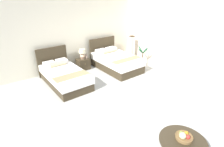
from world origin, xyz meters
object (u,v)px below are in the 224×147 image
(bed_near_window, at_px, (64,76))
(bed_near_corner, at_px, (116,61))
(nightstand, at_px, (83,64))
(fruit_bowl, at_px, (184,137))
(floor_lamp_corner, at_px, (131,48))
(potted_palm, at_px, (142,60))
(vase, at_px, (86,56))
(table_lamp, at_px, (82,53))
(coffee_table, at_px, (182,145))

(bed_near_window, xyz_separation_m, bed_near_corner, (2.30, -0.01, 0.04))
(bed_near_window, xyz_separation_m, nightstand, (1.15, 0.75, -0.06))
(fruit_bowl, height_order, floor_lamp_corner, floor_lamp_corner)
(bed_near_corner, xyz_separation_m, nightstand, (-1.14, 0.76, -0.10))
(potted_palm, bearing_deg, nightstand, 152.22)
(vase, relative_size, fruit_bowl, 0.59)
(fruit_bowl, bearing_deg, table_lamp, 84.07)
(bed_near_corner, relative_size, coffee_table, 2.42)
(bed_near_corner, xyz_separation_m, coffee_table, (-1.72, -4.34, -0.01))
(bed_near_corner, relative_size, floor_lamp_corner, 1.83)
(coffee_table, relative_size, fruit_bowl, 2.68)
(bed_near_window, relative_size, table_lamp, 5.44)
(nightstand, xyz_separation_m, fruit_bowl, (-0.53, -5.08, 0.26))
(potted_palm, bearing_deg, coffee_table, -126.10)
(nightstand, bearing_deg, floor_lamp_corner, -9.15)
(nightstand, distance_m, vase, 0.37)
(vase, bearing_deg, bed_near_corner, -35.76)
(bed_near_corner, relative_size, nightstand, 4.27)
(floor_lamp_corner, bearing_deg, table_lamp, 170.37)
(bed_near_corner, relative_size, vase, 10.97)
(bed_near_window, distance_m, fruit_bowl, 4.38)
(floor_lamp_corner, bearing_deg, potted_palm, -95.10)
(nightstand, xyz_separation_m, floor_lamp_corner, (2.34, -0.38, 0.35))
(coffee_table, distance_m, floor_lamp_corner, 5.56)
(vase, height_order, floor_lamp_corner, floor_lamp_corner)
(vase, bearing_deg, coffee_table, -98.17)
(floor_lamp_corner, bearing_deg, bed_near_corner, -162.49)
(potted_palm, bearing_deg, floor_lamp_corner, 84.90)
(coffee_table, height_order, floor_lamp_corner, floor_lamp_corner)
(table_lamp, height_order, fruit_bowl, table_lamp)
(table_lamp, bearing_deg, potted_palm, -28.17)
(bed_near_corner, height_order, floor_lamp_corner, floor_lamp_corner)
(fruit_bowl, distance_m, potted_palm, 4.79)
(coffee_table, bearing_deg, bed_near_window, 97.55)
(bed_near_window, bearing_deg, fruit_bowl, -81.82)
(nightstand, height_order, vase, vase)
(table_lamp, bearing_deg, vase, -21.63)
(vase, xyz_separation_m, coffee_table, (-0.73, -5.06, -0.24))
(bed_near_window, bearing_deg, potted_palm, -7.46)
(coffee_table, relative_size, potted_palm, 1.00)
(nightstand, height_order, coffee_table, nightstand)
(nightstand, height_order, potted_palm, potted_palm)
(bed_near_window, bearing_deg, vase, 28.50)
(bed_near_window, height_order, floor_lamp_corner, floor_lamp_corner)
(floor_lamp_corner, bearing_deg, fruit_bowl, -121.44)
(table_lamp, bearing_deg, nightstand, -90.00)
(coffee_table, xyz_separation_m, potted_palm, (2.84, 3.90, -0.04))
(nightstand, distance_m, table_lamp, 0.46)
(table_lamp, distance_m, potted_palm, 2.61)
(coffee_table, bearing_deg, potted_palm, 53.90)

